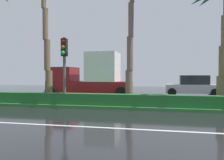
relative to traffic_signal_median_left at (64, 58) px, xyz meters
The scene contains 7 objects.
ground_plane 6.81m from the traffic_signal_median_left, 24.76° to the left, with size 90.00×42.00×0.10m, color black.
near_lane_divider_stripe 7.65m from the traffic_signal_median_left, 37.70° to the right, with size 81.00×0.14×0.01m, color white.
median_strip 6.45m from the traffic_signal_median_left, 15.90° to the left, with size 85.50×4.00×0.15m, color #2D6B33.
median_hedge 6.10m from the traffic_signal_median_left, ahead, with size 76.50×0.70×0.60m.
traffic_signal_median_left is the anchor object (origin of this frame).
box_truck_lead 5.61m from the traffic_signal_median_left, 92.33° to the left, with size 6.40×2.64×3.46m.
car_in_traffic_leading 11.73m from the traffic_signal_median_left, 48.62° to the left, with size 4.30×2.02×1.72m.
Camera 1 is at (-0.36, -5.63, 1.79)m, focal length 37.89 mm.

